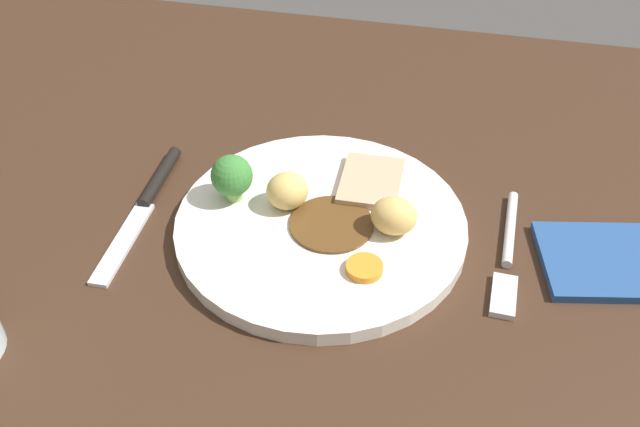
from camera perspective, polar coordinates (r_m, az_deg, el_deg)
The scene contains 11 objects.
dining_table at distance 64.43cm, azimuth 1.63°, elevation -2.85°, with size 120.00×84.00×3.60cm, color #382316.
dinner_plate at distance 62.74cm, azimuth -0.00°, elevation -1.17°, with size 25.91×25.91×1.40cm, color silver.
gravy_pool at distance 61.86cm, azimuth 0.93°, elevation -0.85°, with size 7.41×7.41×0.30cm, color #563819.
meat_slice_main at distance 66.16cm, azimuth 4.13°, elevation 2.59°, with size 7.35×5.51×0.80cm, color tan.
roast_potato_left at distance 62.95cm, azimuth -2.66°, elevation 1.84°, with size 3.76×3.50×3.40cm, color #D8B260.
roast_potato_right at distance 60.41cm, azimuth 5.94°, elevation -0.43°, with size 4.02×3.40×3.32cm, color #D8B260.
carrot_coin_front at distance 57.84cm, azimuth 3.61°, elevation -4.41°, with size 3.07×3.07×0.66cm, color orange.
broccoli_floret at distance 63.71cm, azimuth -7.13°, elevation 2.98°, with size 3.79×3.79×4.50cm.
fork at distance 62.84cm, azimuth 14.91°, elevation -3.23°, with size 2.18×15.30×0.90cm.
knife at distance 68.00cm, azimuth -13.78°, elevation 1.09°, with size 1.87×18.52×1.20cm.
folded_napkin at distance 64.92cm, azimuth 22.12°, elevation -3.58°, with size 11.00×9.00×0.80cm, color navy.
Camera 1 is at (-8.28, 45.52, 46.64)cm, focal length 39.64 mm.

